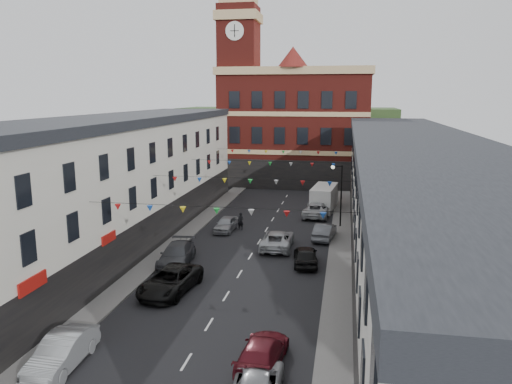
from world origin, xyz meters
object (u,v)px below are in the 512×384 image
Objects in this scene: car_right_c at (262,352)px; moving_car at (277,239)px; car_left_b at (62,352)px; car_left_e at (226,224)px; car_right_e at (325,231)px; car_right_d at (306,255)px; street_lamp at (339,187)px; white_van at (324,198)px; pedestrian at (241,221)px; car_right_b at (257,383)px; car_left_c at (170,281)px; car_right_f at (317,209)px; car_left_d at (177,255)px.

moving_car is at bearing -80.73° from car_right_c.
moving_car is (7.29, 19.94, -0.02)m from car_left_b.
car_left_e is 0.92× the size of car_right_e.
car_right_d is (8.02, -8.04, 0.05)m from car_left_e.
car_right_d reaches higher than car_left_e.
street_lamp is 11.11m from car_left_e.
street_lamp reaches higher than moving_car.
street_lamp is 8.02m from white_van.
white_van is (1.30, 33.07, 0.62)m from car_right_c.
pedestrian reaches higher than moving_car.
car_right_d is (0.63, 16.92, 0.10)m from car_right_b.
car_left_c reaches higher than car_right_b.
car_left_c is at bearing -42.94° from car_right_c.
street_lamp is 5.57m from car_right_f.
car_right_e is at bearing -105.30° from car_right_d.
street_lamp is 1.10× the size of car_right_f.
car_right_f is (7.97, 22.02, -0.02)m from car_left_c.
car_left_c is at bearing -102.53° from white_van.
moving_car is (6.81, 5.38, -0.02)m from car_left_d.
car_right_c is at bearing 92.32° from car_right_f.
pedestrian is (-8.92, -2.47, -3.09)m from street_lamp.
car_right_d is (9.92, 16.25, -0.03)m from car_left_b.
pedestrian is at bearing -164.49° from street_lamp.
car_right_e is (9.16, 13.79, -0.06)m from car_left_c.
car_left_b is at bearing -94.37° from car_left_c.
car_right_c is at bearing -68.45° from car_left_e.
car_left_d is at bearing -109.95° from white_van.
car_left_e is 6.93m from moving_car.
moving_car is at bearing 48.87° from car_right_e.
car_right_b is at bearing -69.71° from car_left_e.
car_right_e is 0.80× the size of car_right_f.
moving_car reaches higher than car_right_c.
car_left_b is 0.79× the size of white_van.
car_left_d is at bearing -52.39° from car_right_c.
car_right_d is 11.06m from pedestrian.
street_lamp is at bearing 29.89° from pedestrian.
white_van is at bearing 71.42° from car_left_b.
car_right_e is (-1.05, -4.22, -3.19)m from street_lamp.
car_left_b reaches higher than car_left_e.
car_left_e is 1.42m from pedestrian.
car_right_d is at bearing -89.67° from car_right_c.
moving_car is at bearing -35.09° from car_left_e.
car_right_b is (7.45, -10.12, -0.14)m from car_left_c.
white_van is at bearing 102.59° from street_lamp.
car_left_d is 15.40m from car_right_c.
car_left_d is (-11.57, -12.89, -3.14)m from street_lamp.
car_right_e is 4.97m from moving_car.
car_right_b is (7.39, -24.96, -0.04)m from car_left_e.
car_left_d is 17.60m from car_right_b.
car_left_e is (1.90, 24.29, -0.09)m from car_left_b.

